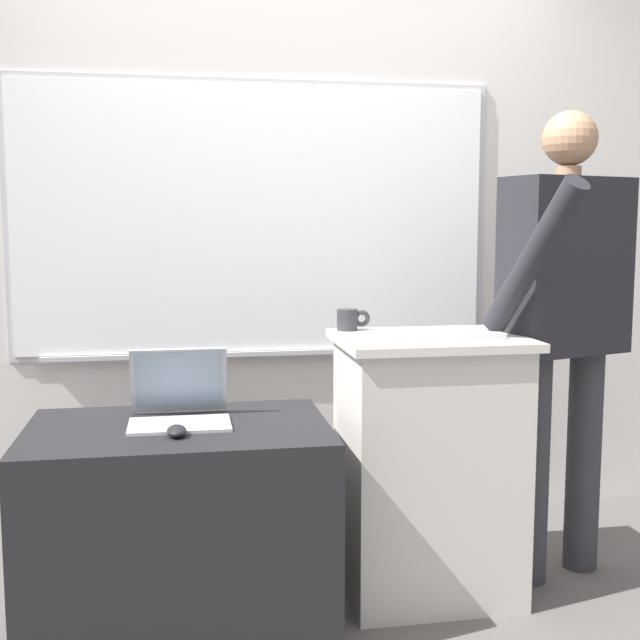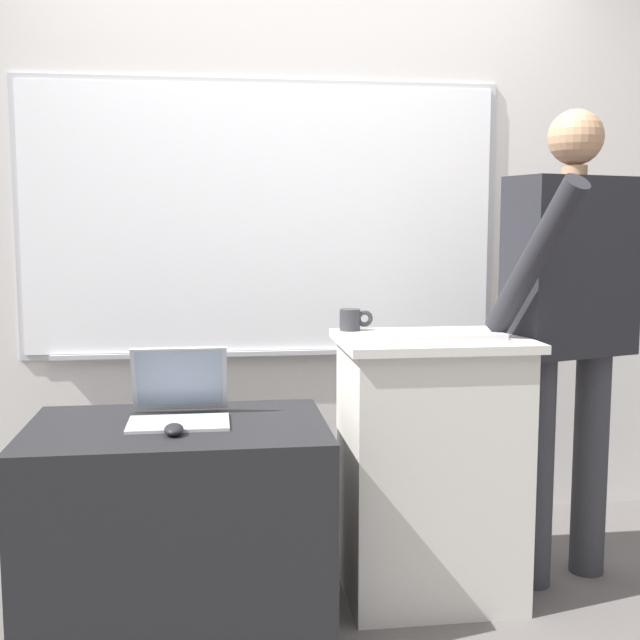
{
  "view_description": "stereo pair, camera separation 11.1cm",
  "coord_description": "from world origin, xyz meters",
  "px_view_note": "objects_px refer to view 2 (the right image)",
  "views": [
    {
      "loc": [
        -0.49,
        -2.17,
        1.34
      ],
      "look_at": [
        -0.02,
        0.49,
        1.01
      ],
      "focal_mm": 45.0,
      "sensor_mm": 36.0,
      "label": 1
    },
    {
      "loc": [
        -0.38,
        -2.19,
        1.34
      ],
      "look_at": [
        -0.02,
        0.49,
        1.01
      ],
      "focal_mm": 45.0,
      "sensor_mm": 36.0,
      "label": 2
    }
  ],
  "objects_px": {
    "lectern_podium": "(430,466)",
    "person_presenter": "(570,311)",
    "wireless_keyboard": "(445,336)",
    "side_desk": "(179,526)",
    "laptop": "(179,395)",
    "computer_mouse_by_laptop": "(174,429)",
    "coffee_mug": "(352,320)"
  },
  "relations": [
    {
      "from": "laptop",
      "to": "coffee_mug",
      "type": "height_order",
      "value": "coffee_mug"
    },
    {
      "from": "lectern_podium",
      "to": "computer_mouse_by_laptop",
      "type": "bearing_deg",
      "value": -164.23
    },
    {
      "from": "coffee_mug",
      "to": "wireless_keyboard",
      "type": "bearing_deg",
      "value": -42.5
    },
    {
      "from": "lectern_podium",
      "to": "laptop",
      "type": "xyz_separation_m",
      "value": [
        -0.88,
        -0.04,
        0.29
      ]
    },
    {
      "from": "person_presenter",
      "to": "coffee_mug",
      "type": "bearing_deg",
      "value": 152.45
    },
    {
      "from": "wireless_keyboard",
      "to": "person_presenter",
      "type": "bearing_deg",
      "value": 12.7
    },
    {
      "from": "lectern_podium",
      "to": "coffee_mug",
      "type": "relative_size",
      "value": 7.56
    },
    {
      "from": "side_desk",
      "to": "person_presenter",
      "type": "relative_size",
      "value": 0.56
    },
    {
      "from": "wireless_keyboard",
      "to": "computer_mouse_by_laptop",
      "type": "bearing_deg",
      "value": -168.56
    },
    {
      "from": "laptop",
      "to": "coffee_mug",
      "type": "xyz_separation_m",
      "value": [
        0.63,
        0.23,
        0.22
      ]
    },
    {
      "from": "laptop",
      "to": "computer_mouse_by_laptop",
      "type": "bearing_deg",
      "value": -92.51
    },
    {
      "from": "lectern_podium",
      "to": "coffee_mug",
      "type": "xyz_separation_m",
      "value": [
        -0.25,
        0.19,
        0.51
      ]
    },
    {
      "from": "lectern_podium",
      "to": "side_desk",
      "type": "distance_m",
      "value": 0.9
    },
    {
      "from": "person_presenter",
      "to": "wireless_keyboard",
      "type": "xyz_separation_m",
      "value": [
        -0.5,
        -0.11,
        -0.07
      ]
    },
    {
      "from": "lectern_podium",
      "to": "side_desk",
      "type": "xyz_separation_m",
      "value": [
        -0.88,
        -0.12,
        -0.13
      ]
    },
    {
      "from": "side_desk",
      "to": "coffee_mug",
      "type": "distance_m",
      "value": 0.95
    },
    {
      "from": "side_desk",
      "to": "computer_mouse_by_laptop",
      "type": "height_order",
      "value": "computer_mouse_by_laptop"
    },
    {
      "from": "wireless_keyboard",
      "to": "computer_mouse_by_laptop",
      "type": "distance_m",
      "value": 0.97
    },
    {
      "from": "lectern_podium",
      "to": "wireless_keyboard",
      "type": "relative_size",
      "value": 2.31
    },
    {
      "from": "side_desk",
      "to": "wireless_keyboard",
      "type": "relative_size",
      "value": 2.38
    },
    {
      "from": "lectern_podium",
      "to": "person_presenter",
      "type": "height_order",
      "value": "person_presenter"
    },
    {
      "from": "side_desk",
      "to": "computer_mouse_by_laptop",
      "type": "distance_m",
      "value": 0.39
    },
    {
      "from": "side_desk",
      "to": "laptop",
      "type": "distance_m",
      "value": 0.43
    },
    {
      "from": "coffee_mug",
      "to": "computer_mouse_by_laptop",
      "type": "bearing_deg",
      "value": -145.09
    },
    {
      "from": "lectern_podium",
      "to": "side_desk",
      "type": "height_order",
      "value": "lectern_podium"
    },
    {
      "from": "side_desk",
      "to": "coffee_mug",
      "type": "xyz_separation_m",
      "value": [
        0.63,
        0.31,
        0.64
      ]
    },
    {
      "from": "coffee_mug",
      "to": "lectern_podium",
      "type": "bearing_deg",
      "value": -37.33
    },
    {
      "from": "lectern_podium",
      "to": "person_presenter",
      "type": "xyz_separation_m",
      "value": [
        0.53,
        0.05,
        0.55
      ]
    },
    {
      "from": "wireless_keyboard",
      "to": "coffee_mug",
      "type": "relative_size",
      "value": 3.27
    },
    {
      "from": "wireless_keyboard",
      "to": "coffee_mug",
      "type": "height_order",
      "value": "coffee_mug"
    },
    {
      "from": "computer_mouse_by_laptop",
      "to": "coffee_mug",
      "type": "bearing_deg",
      "value": 34.91
    },
    {
      "from": "side_desk",
      "to": "coffee_mug",
      "type": "bearing_deg",
      "value": 26.21
    }
  ]
}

